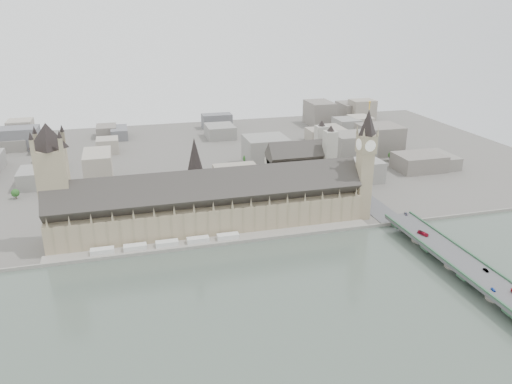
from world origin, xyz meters
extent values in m
plane|color=#595651|center=(0.00, 0.00, 0.00)|extent=(900.00, 900.00, 0.00)
plane|color=#445046|center=(0.00, -165.00, 0.00)|extent=(600.00, 600.00, 0.00)
cube|color=gray|center=(0.00, -15.00, 1.50)|extent=(600.00, 1.50, 3.00)
cube|color=gray|center=(0.00, -7.50, 1.00)|extent=(270.00, 15.00, 2.00)
cube|color=silver|center=(-90.00, -7.00, 4.00)|extent=(18.00, 7.00, 4.00)
cube|color=silver|center=(-65.00, -7.00, 4.00)|extent=(18.00, 7.00, 4.00)
cube|color=silver|center=(-40.00, -7.00, 4.00)|extent=(18.00, 7.00, 4.00)
cube|color=silver|center=(-15.00, -7.00, 4.00)|extent=(18.00, 7.00, 4.00)
cube|color=silver|center=(10.00, -7.00, 4.00)|extent=(18.00, 7.00, 4.00)
cube|color=tan|center=(0.00, 20.00, 12.50)|extent=(265.00, 40.00, 25.00)
cube|color=#2D2B28|center=(0.00, 20.00, 35.08)|extent=(265.00, 40.73, 40.73)
cube|color=tan|center=(138.00, 8.00, 31.00)|extent=(12.00, 12.00, 62.00)
cube|color=#83755A|center=(138.00, 8.00, 70.00)|extent=(14.00, 14.00, 16.00)
cylinder|color=white|center=(145.20, 8.00, 70.00)|extent=(0.60, 10.00, 10.00)
cylinder|color=white|center=(130.80, 8.00, 70.00)|extent=(0.60, 10.00, 10.00)
cylinder|color=white|center=(138.00, 15.20, 70.00)|extent=(10.00, 0.60, 10.00)
cylinder|color=white|center=(138.00, 0.80, 70.00)|extent=(10.00, 0.60, 10.00)
cone|color=black|center=(138.00, 8.00, 89.00)|extent=(17.00, 17.00, 22.00)
cylinder|color=gold|center=(138.00, 8.00, 103.00)|extent=(1.00, 1.00, 6.00)
sphere|color=gold|center=(138.00, 8.00, 106.50)|extent=(2.00, 2.00, 2.00)
cone|color=#83755A|center=(144.50, 14.50, 82.00)|extent=(2.40, 2.40, 8.00)
cone|color=#83755A|center=(131.50, 14.50, 82.00)|extent=(2.40, 2.40, 8.00)
cone|color=#83755A|center=(144.50, 1.50, 82.00)|extent=(2.40, 2.40, 8.00)
cone|color=#83755A|center=(131.50, 1.50, 82.00)|extent=(2.40, 2.40, 8.00)
cube|color=tan|center=(-122.00, 26.00, 40.00)|extent=(23.00, 23.00, 80.00)
cone|color=black|center=(-122.00, 26.00, 90.00)|extent=(30.00, 30.00, 20.00)
cylinder|color=#83755A|center=(-10.00, 26.00, 43.00)|extent=(12.00, 12.00, 20.00)
cone|color=black|center=(-10.00, 26.00, 67.00)|extent=(13.00, 13.00, 28.00)
cube|color=#474749|center=(162.00, -87.50, 5.12)|extent=(25.00, 325.00, 10.25)
cube|color=#A7A296|center=(105.00, 95.00, 17.00)|extent=(60.00, 28.00, 34.00)
cube|color=#2D2B28|center=(105.00, 95.00, 39.00)|extent=(60.00, 28.28, 28.28)
cube|color=#A7A296|center=(137.00, 107.00, 32.00)|extent=(12.00, 12.00, 64.00)
cube|color=#A7A296|center=(137.00, 83.00, 32.00)|extent=(12.00, 12.00, 64.00)
imported|color=#A7132A|center=(158.93, -58.48, 11.57)|extent=(4.97, 9.73, 2.65)
imported|color=#1940A3|center=(155.58, -144.17, 10.95)|extent=(2.23, 4.31, 1.40)
imported|color=gray|center=(168.04, -121.51, 11.02)|extent=(1.69, 4.69, 1.54)
imported|color=gray|center=(168.19, -17.67, 11.02)|extent=(3.86, 5.71, 1.54)
camera|label=1|loc=(-65.73, -373.24, 182.47)|focal=35.00mm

